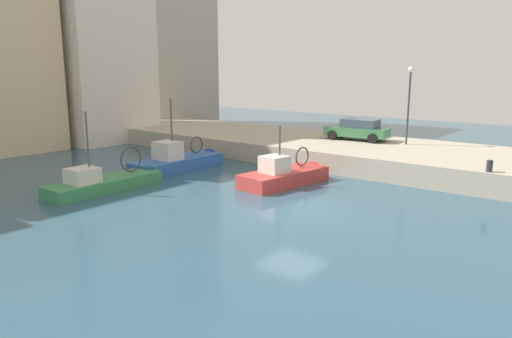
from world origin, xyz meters
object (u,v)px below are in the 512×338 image
Objects in this scene: fishing_boat_green at (111,186)px; quay_streetlamp at (409,92)px; fishing_boat_blue at (182,167)px; mooring_bollard_north at (490,166)px; fishing_boat_red at (289,181)px; parked_car_green at (358,129)px.

fishing_boat_green is 1.39× the size of quay_streetlamp.
quay_streetlamp reaches higher than fishing_boat_blue.
mooring_bollard_north is (10.02, -15.11, 1.37)m from fishing_boat_green.
fishing_boat_green is at bearing -171.40° from fishing_boat_blue.
fishing_boat_green is (-6.52, 6.27, -0.00)m from fishing_boat_red.
fishing_boat_green reaches higher than fishing_boat_red.
quay_streetlamp is (10.13, -9.80, 4.32)m from fishing_boat_blue.
fishing_boat_red reaches higher than parked_car_green.
fishing_boat_blue is (-0.98, 7.10, 0.03)m from fishing_boat_red.
fishing_boat_blue is 1.56× the size of parked_car_green.
fishing_boat_blue is 0.99× the size of fishing_boat_green.
fishing_boat_red reaches higher than mooring_bollard_north.
mooring_bollard_north is at bearing -132.55° from quay_streetlamp.
fishing_boat_blue reaches higher than mooring_bollard_north.
fishing_boat_red is 0.90× the size of fishing_boat_green.
parked_car_green is 10.89m from mooring_bollard_north.
mooring_bollard_north is at bearing -74.30° from fishing_boat_blue.
fishing_boat_red is at bearing -43.86° from fishing_boat_green.
quay_streetlamp reaches higher than parked_car_green.
fishing_boat_blue is 14.74m from quay_streetlamp.
fishing_boat_blue is at bearing 97.88° from fishing_boat_red.
parked_car_green reaches higher than mooring_bollard_north.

